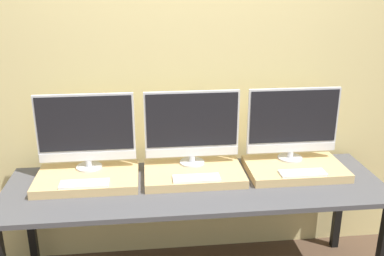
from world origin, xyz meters
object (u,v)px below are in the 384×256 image
monitor_left (86,130)px  monitor_right (293,123)px  keyboard_center (196,178)px  keyboard_left (84,183)px  monitor_center (192,126)px  keyboard_right (303,173)px

monitor_left → monitor_right: same height
keyboard_center → monitor_right: (0.66, 0.24, 0.25)m
keyboard_left → keyboard_center: size_ratio=1.00×
keyboard_center → monitor_left: bearing=160.1°
keyboard_left → monitor_right: size_ratio=0.47×
keyboard_left → monitor_center: size_ratio=0.47×
keyboard_left → keyboard_right: size_ratio=1.00×
keyboard_left → monitor_right: (1.32, 0.24, 0.25)m
monitor_left → keyboard_left: monitor_left is taller
monitor_right → keyboard_right: 0.34m
monitor_left → keyboard_center: monitor_left is taller
monitor_left → keyboard_right: (1.32, -0.24, -0.25)m
keyboard_left → monitor_center: bearing=19.9°
monitor_left → monitor_center: 0.66m
monitor_center → keyboard_right: size_ratio=2.11×
monitor_left → monitor_center: same height
monitor_center → monitor_right: same height
keyboard_left → monitor_center: monitor_center is taller
keyboard_center → monitor_right: monitor_right is taller
monitor_center → keyboard_center: size_ratio=2.11×
keyboard_left → monitor_right: bearing=10.3°
keyboard_right → keyboard_center: bearing=180.0°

